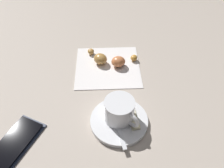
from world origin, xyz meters
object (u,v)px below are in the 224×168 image
object	(u,v)px
saucer	(117,121)
cell_phone	(15,143)
teaspoon	(115,119)
sugar_packet	(133,119)
napkin	(108,66)
espresso_cup	(118,110)
croissant	(110,59)

from	to	relation	value
saucer	cell_phone	xyz separation A→B (m)	(0.05, -0.23, -0.00)
teaspoon	sugar_packet	bearing A→B (deg)	88.98
napkin	espresso_cup	bearing A→B (deg)	6.42
cell_phone	teaspoon	bearing A→B (deg)	103.39
sugar_packet	cell_phone	distance (m)	0.27
croissant	cell_phone	world-z (taller)	croissant
saucer	espresso_cup	xyz separation A→B (m)	(-0.00, 0.00, 0.03)
croissant	napkin	bearing A→B (deg)	-24.60
espresso_cup	sugar_packet	bearing A→B (deg)	81.27
saucer	napkin	size ratio (longest dim) A/B	0.72
espresso_cup	napkin	bearing A→B (deg)	-173.58
cell_phone	croissant	bearing A→B (deg)	141.17
espresso_cup	teaspoon	world-z (taller)	espresso_cup
saucer	cell_phone	bearing A→B (deg)	-77.02
napkin	cell_phone	size ratio (longest dim) A/B	1.22
sugar_packet	cell_phone	size ratio (longest dim) A/B	0.38
saucer	napkin	distance (m)	0.20
teaspoon	sugar_packet	size ratio (longest dim) A/B	2.02
sugar_packet	napkin	bearing A→B (deg)	7.49
saucer	croissant	distance (m)	0.21
saucer	espresso_cup	distance (m)	0.03
espresso_cup	sugar_packet	distance (m)	0.04
espresso_cup	teaspoon	distance (m)	0.03
espresso_cup	saucer	bearing A→B (deg)	-11.45
saucer	espresso_cup	size ratio (longest dim) A/B	1.66
saucer	croissant	size ratio (longest dim) A/B	0.85
teaspoon	cell_phone	distance (m)	0.23
teaspoon	sugar_packet	xyz separation A→B (m)	(0.00, 0.04, 0.00)
espresso_cup	croissant	bearing A→B (deg)	-175.73
saucer	croissant	xyz separation A→B (m)	(-0.21, -0.01, 0.01)
cell_phone	saucer	bearing A→B (deg)	102.98
teaspoon	croissant	bearing A→B (deg)	-177.80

